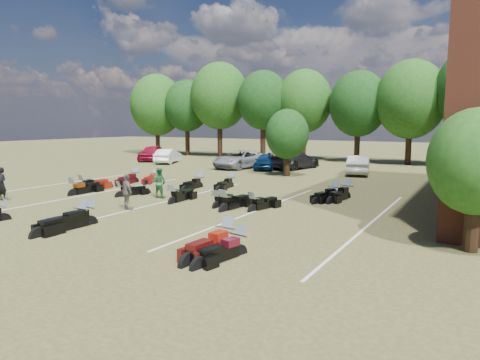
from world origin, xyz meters
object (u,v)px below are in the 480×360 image
Objects in this scene: person_black at (1,184)px; motorcycle_14 at (135,183)px; motorcycle_3 at (89,225)px; person_grey at (127,192)px; person_green at (159,183)px; motorcycle_7 at (83,191)px; car_4 at (266,161)px; car_0 at (152,153)px.

motorcycle_14 is (1.10, 8.31, -0.85)m from person_black.
motorcycle_3 is at bearing -66.24° from motorcycle_14.
person_grey is 0.68× the size of motorcycle_14.
motorcycle_14 is (-5.25, 3.69, -0.80)m from person_green.
person_grey reaches higher than motorcycle_14.
person_black is 4.30m from motorcycle_7.
person_black is at bearing -121.56° from car_4.
person_green reaches higher than motorcycle_7.
person_black reaches higher than motorcycle_3.
motorcycle_7 is (-3.94, -15.69, -0.68)m from car_4.
motorcycle_7 is at bearing -82.13° from car_0.
person_grey is at bearing 107.85° from motorcycle_3.
person_grey is at bearing -73.26° from car_0.
motorcycle_14 is (10.07, -13.11, -0.80)m from car_0.
motorcycle_7 is at bearing -2.91° from person_green.
car_0 is at bearing -56.51° from person_green.
car_4 is (14.00, -1.66, -0.12)m from car_0.
person_grey is at bearing 3.82° from person_black.
car_0 is 22.73m from person_green.
person_green is at bearing 108.21° from motorcycle_3.
motorcycle_7 is (-6.87, 5.45, 0.00)m from motorcycle_3.
person_black is at bearing -109.12° from motorcycle_14.
person_grey is 0.67× the size of motorcycle_7.
car_4 is 20.39m from person_black.
car_0 is 1.94× the size of motorcycle_14.
person_green is at bearing -102.29° from car_4.
person_grey reaches higher than car_0.
person_black reaches higher than motorcycle_14.
car_0 is at bearing -54.16° from motorcycle_7.
motorcycle_14 is at bearing -84.42° from motorcycle_7.
person_black is 0.69× the size of motorcycle_7.
car_4 reaches higher than motorcycle_14.
car_4 reaches higher than motorcycle_3.
motorcycle_7 is 1.01× the size of motorcycle_14.
motorcycle_3 is (7.97, -1.38, -0.85)m from person_black.
car_0 is 1.92× the size of motorcycle_7.
person_black is at bearing 27.14° from person_green.
car_0 is 2.77× the size of person_black.
person_grey is at bearing -59.94° from motorcycle_14.
car_4 is 2.51× the size of person_green.
motorcycle_7 is at bearing -121.36° from car_4.
motorcycle_14 is at bearing 128.47° from motorcycle_3.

